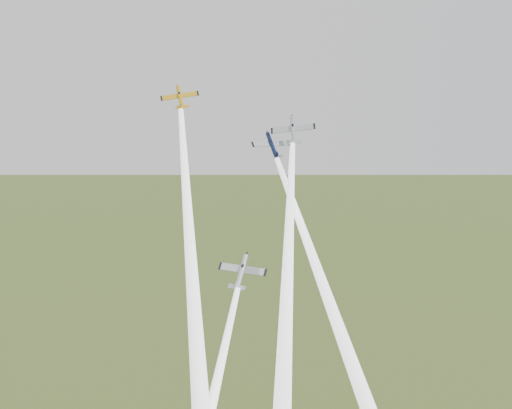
# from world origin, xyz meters

# --- Properties ---
(plane_yellow) EXTENTS (8.17, 6.39, 6.63)m
(plane_yellow) POSITION_xyz_m (-13.33, 3.77, 110.26)
(plane_yellow) COLOR gold
(smoke_trail_yellow) EXTENTS (8.62, 48.95, 49.12)m
(smoke_trail_yellow) POSITION_xyz_m (-10.25, -21.80, 84.42)
(smoke_trail_yellow) COLOR white
(plane_navy) EXTENTS (8.98, 8.06, 6.07)m
(plane_navy) POSITION_xyz_m (3.23, 1.44, 101.65)
(plane_navy) COLOR #0D163A
(smoke_trail_navy) EXTENTS (17.73, 44.47, 46.24)m
(smoke_trail_navy) POSITION_xyz_m (11.20, -21.54, 77.24)
(smoke_trail_navy) COLOR white
(plane_silver_right) EXTENTS (8.35, 7.70, 7.49)m
(plane_silver_right) POSITION_xyz_m (7.07, 1.71, 104.35)
(plane_silver_right) COLOR #A8AFB6
(smoke_trail_silver_right) EXTENTS (8.36, 41.70, 41.83)m
(smoke_trail_silver_right) POSITION_xyz_m (4.09, -20.21, 82.15)
(smoke_trail_silver_right) COLOR white
(plane_silver_low) EXTENTS (10.13, 8.67, 7.27)m
(plane_silver_low) POSITION_xyz_m (-2.65, -11.55, 81.66)
(plane_silver_low) COLOR #B6BDC5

